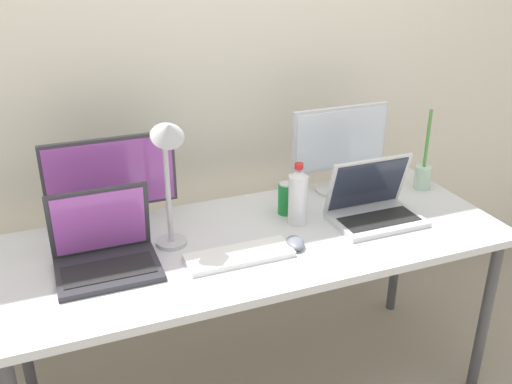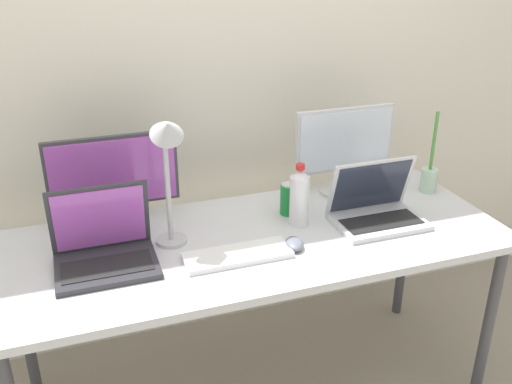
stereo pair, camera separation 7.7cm
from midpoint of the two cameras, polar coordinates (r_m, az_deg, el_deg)
wall_back at (r=2.42m, az=-6.24°, el=13.70°), size 7.00×0.08×2.60m
work_desk at (r=2.10m, az=-1.05°, el=-5.97°), size 1.84×0.72×0.74m
monitor_left at (r=2.13m, az=-15.27°, el=1.07°), size 0.47×0.19×0.35m
monitor_center at (r=2.38m, az=7.45°, el=4.59°), size 0.43×0.19×0.37m
laptop_silver at (r=1.94m, az=-15.97°, el=-5.70°), size 0.33×0.25×0.26m
laptop_secondary at (r=2.22m, az=10.67°, el=-1.37°), size 0.34×0.23×0.24m
keyboard_main at (r=1.94m, az=-2.83°, el=-6.38°), size 0.37×0.13×0.02m
mouse_by_keyboard at (r=2.00m, az=2.83°, el=-5.12°), size 0.09×0.11×0.03m
water_bottle at (r=2.13m, az=3.19°, el=-0.45°), size 0.07×0.07×0.24m
soda_can_near_keyboard at (r=2.22m, az=2.07°, el=-0.66°), size 0.07×0.07×0.13m
bamboo_vase at (r=2.53m, az=15.53°, el=1.75°), size 0.07×0.07×0.35m
desk_lamp at (r=1.88m, az=-9.92°, el=3.37°), size 0.11×0.18×0.50m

